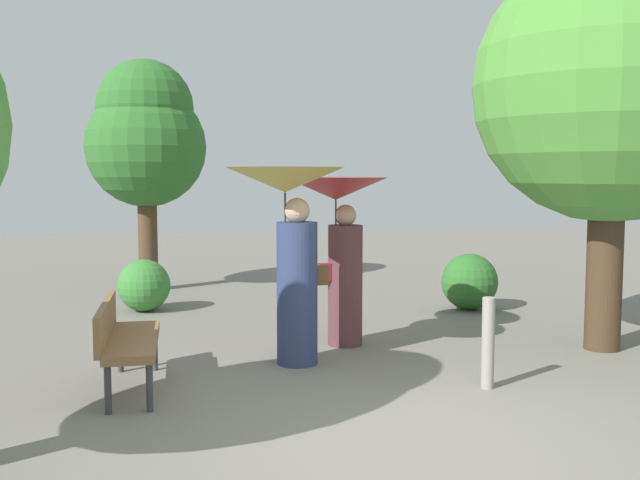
{
  "coord_description": "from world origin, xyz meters",
  "views": [
    {
      "loc": [
        -1.72,
        -5.22,
        2.01
      ],
      "look_at": [
        0.0,
        2.81,
        1.27
      ],
      "focal_mm": 41.32,
      "sensor_mm": 36.0,
      "label": 1
    }
  ],
  "objects_px": {
    "park_bench": "(124,336)",
    "tree_near_right": "(612,62)",
    "tree_mid_left": "(146,135)",
    "path_marker_post": "(488,343)",
    "person_right": "(340,226)",
    "person_left": "(290,227)"
  },
  "relations": [
    {
      "from": "tree_near_right",
      "to": "path_marker_post",
      "type": "height_order",
      "value": "tree_near_right"
    },
    {
      "from": "tree_mid_left",
      "to": "path_marker_post",
      "type": "relative_size",
      "value": 4.56
    },
    {
      "from": "park_bench",
      "to": "path_marker_post",
      "type": "bearing_deg",
      "value": -99.5
    },
    {
      "from": "person_left",
      "to": "path_marker_post",
      "type": "bearing_deg",
      "value": -134.97
    },
    {
      "from": "tree_near_right",
      "to": "tree_mid_left",
      "type": "xyz_separation_m",
      "value": [
        -5.16,
        5.46,
        -0.59
      ]
    },
    {
      "from": "person_left",
      "to": "person_right",
      "type": "height_order",
      "value": "person_left"
    },
    {
      "from": "tree_mid_left",
      "to": "path_marker_post",
      "type": "height_order",
      "value": "tree_mid_left"
    },
    {
      "from": "person_left",
      "to": "park_bench",
      "type": "relative_size",
      "value": 1.37
    },
    {
      "from": "person_left",
      "to": "park_bench",
      "type": "bearing_deg",
      "value": 101.82
    },
    {
      "from": "person_right",
      "to": "path_marker_post",
      "type": "relative_size",
      "value": 2.28
    },
    {
      "from": "tree_mid_left",
      "to": "person_left",
      "type": "bearing_deg",
      "value": -73.87
    },
    {
      "from": "tree_near_right",
      "to": "tree_mid_left",
      "type": "relative_size",
      "value": 1.27
    },
    {
      "from": "person_left",
      "to": "person_right",
      "type": "xyz_separation_m",
      "value": [
        0.71,
        0.74,
        -0.05
      ]
    },
    {
      "from": "person_left",
      "to": "park_bench",
      "type": "distance_m",
      "value": 2.01
    },
    {
      "from": "park_bench",
      "to": "tree_near_right",
      "type": "xyz_separation_m",
      "value": [
        5.28,
        0.52,
        2.73
      ]
    },
    {
      "from": "person_left",
      "to": "tree_near_right",
      "type": "relative_size",
      "value": 0.41
    },
    {
      "from": "tree_mid_left",
      "to": "person_right",
      "type": "bearing_deg",
      "value": -64.01
    },
    {
      "from": "person_left",
      "to": "path_marker_post",
      "type": "height_order",
      "value": "person_left"
    },
    {
      "from": "person_left",
      "to": "tree_mid_left",
      "type": "height_order",
      "value": "tree_mid_left"
    },
    {
      "from": "person_left",
      "to": "park_bench",
      "type": "height_order",
      "value": "person_left"
    },
    {
      "from": "tree_near_right",
      "to": "tree_mid_left",
      "type": "distance_m",
      "value": 7.53
    },
    {
      "from": "park_bench",
      "to": "tree_near_right",
      "type": "relative_size",
      "value": 0.3
    }
  ]
}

